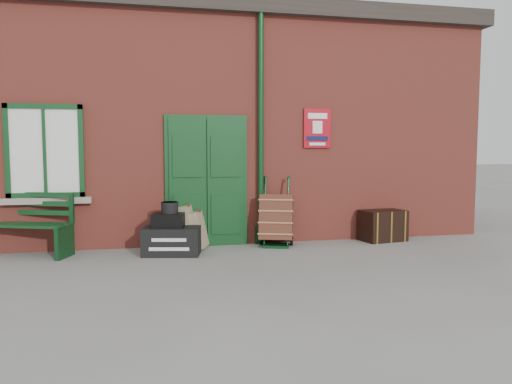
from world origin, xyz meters
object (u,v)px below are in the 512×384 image
object	(u,v)px
bench	(20,223)
houdini_trunk	(172,241)
dark_trunk	(383,225)
porter_trolley	(276,220)

from	to	relation	value
bench	houdini_trunk	world-z (taller)	bench
houdini_trunk	dark_trunk	world-z (taller)	dark_trunk
houdini_trunk	porter_trolley	bearing A→B (deg)	24.61
dark_trunk	houdini_trunk	bearing A→B (deg)	176.13
houdini_trunk	porter_trolley	xyz separation A→B (m)	(1.82, 0.40, 0.23)
bench	houdini_trunk	size ratio (longest dim) A/B	1.96
bench	houdini_trunk	bearing A→B (deg)	8.24
bench	houdini_trunk	distance (m)	2.42
porter_trolley	bench	bearing A→B (deg)	-162.47
porter_trolley	dark_trunk	world-z (taller)	porter_trolley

